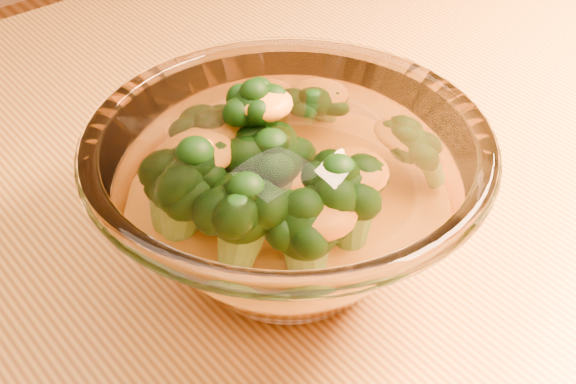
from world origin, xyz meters
The scene contains 4 objects.
table centered at (0.00, 0.00, 0.65)m, with size 1.20×0.80×0.75m.
glass_bowl centered at (-0.09, -0.01, 0.80)m, with size 0.22×0.22×0.10m.
cheese_sauce centered at (-0.09, -0.01, 0.78)m, with size 0.13×0.13×0.04m, color orange.
broccoli_heap centered at (-0.10, 0.00, 0.82)m, with size 0.15×0.14×0.08m.
Camera 1 is at (-0.30, -0.28, 1.08)m, focal length 50.00 mm.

